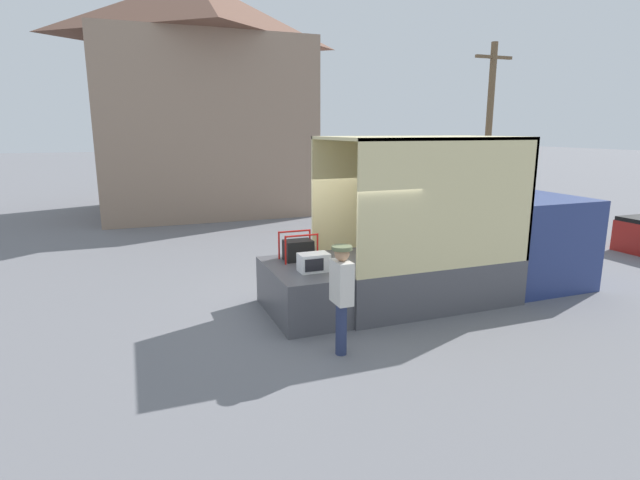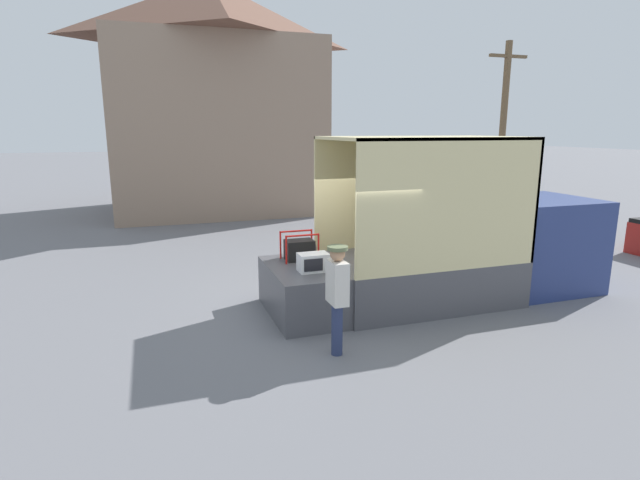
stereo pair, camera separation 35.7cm
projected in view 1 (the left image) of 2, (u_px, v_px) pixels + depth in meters
ground_plane at (332, 310)px, 9.96m from camera, size 160.00×160.00×0.00m
box_truck at (474, 250)px, 10.93m from camera, size 6.01×2.32×3.39m
tailgate_deck at (302, 291)px, 9.64m from camera, size 1.25×2.20×0.95m
microwave at (314, 262)px, 9.22m from camera, size 0.56×0.37×0.34m
portable_generator at (299, 250)px, 10.01m from camera, size 0.70×0.49×0.57m
worker_person at (342, 288)px, 7.77m from camera, size 0.32×0.44×1.78m
house_backdrop at (201, 97)px, 21.38m from camera, size 8.82×7.15×9.61m
utility_pole at (489, 126)px, 21.33m from camera, size 1.80×0.28×7.07m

